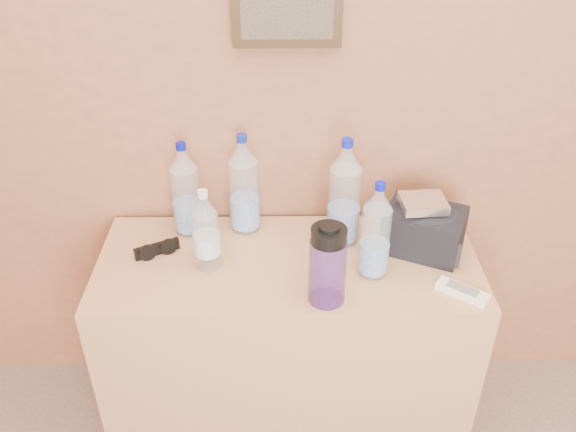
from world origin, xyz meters
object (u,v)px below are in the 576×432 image
object	(u,v)px
pet_large_c	(344,198)
toiletry_bag	(424,228)
sunglasses	(157,249)
ac_remote	(462,292)
pet_large_d	(375,235)
pet_small	(206,234)
nalgene_bottle	(328,264)
pet_large_b	(244,189)
foil_packet	(423,203)
pet_large_a	(186,194)
dresser	(288,345)

from	to	relation	value
pet_large_c	toiletry_bag	xyz separation A→B (m)	(0.24, -0.05, -0.08)
pet_large_c	sunglasses	size ratio (longest dim) A/B	2.52
ac_remote	toiletry_bag	size ratio (longest dim) A/B	0.64
pet_large_d	ac_remote	world-z (taller)	pet_large_d
pet_small	nalgene_bottle	distance (m)	0.37
pet_large_d	ac_remote	bearing A→B (deg)	-22.92
pet_small	ac_remote	xyz separation A→B (m)	(0.71, -0.14, -0.10)
pet_large_b	sunglasses	bearing A→B (deg)	-152.55
pet_small	foil_packet	bearing A→B (deg)	6.41
sunglasses	pet_large_a	bearing A→B (deg)	28.57
dresser	pet_small	size ratio (longest dim) A/B	4.44
foil_packet	pet_large_d	bearing A→B (deg)	-144.11
pet_large_b	pet_small	xyz separation A→B (m)	(-0.10, -0.19, -0.03)
pet_large_b	foil_packet	size ratio (longest dim) A/B	2.57
dresser	toiletry_bag	distance (m)	0.60
pet_large_d	pet_large_c	bearing A→B (deg)	114.52
dresser	pet_large_a	xyz separation A→B (m)	(-0.31, 0.16, 0.49)
dresser	pet_large_b	xyz separation A→B (m)	(-0.13, 0.17, 0.50)
pet_large_a	pet_large_c	bearing A→B (deg)	-6.58
pet_large_a	toiletry_bag	size ratio (longest dim) A/B	1.37
pet_large_d	pet_small	bearing A→B (deg)	175.39
pet_large_d	toiletry_bag	size ratio (longest dim) A/B	1.33
dresser	nalgene_bottle	world-z (taller)	nalgene_bottle
dresser	pet_large_d	bearing A→B (deg)	-13.72
pet_large_b	pet_large_c	distance (m)	0.31
pet_large_a	ac_remote	xyz separation A→B (m)	(0.79, -0.32, -0.13)
pet_large_a	nalgene_bottle	distance (m)	0.53
nalgene_bottle	pet_large_d	bearing A→B (deg)	39.20
pet_large_d	toiletry_bag	bearing A→B (deg)	34.67
nalgene_bottle	sunglasses	world-z (taller)	nalgene_bottle
pet_large_a	pet_large_d	xyz separation A→B (m)	(0.55, -0.22, -0.00)
pet_large_b	nalgene_bottle	world-z (taller)	pet_large_b
pet_large_b	foil_packet	world-z (taller)	pet_large_b
pet_large_c	sunglasses	world-z (taller)	pet_large_c
foil_packet	dresser	bearing A→B (deg)	-172.85
dresser	pet_large_c	bearing A→B (deg)	31.25
sunglasses	pet_large_d	bearing A→B (deg)	-35.63
pet_large_c	foil_packet	xyz separation A→B (m)	(0.22, -0.05, 0.01)
pet_large_b	toiletry_bag	size ratio (longest dim) A/B	1.45
dresser	pet_large_c	world-z (taller)	pet_large_c
pet_small	pet_large_c	bearing A→B (deg)	17.11
dresser	pet_small	distance (m)	0.52
dresser	pet_small	bearing A→B (deg)	-174.83
nalgene_bottle	ac_remote	world-z (taller)	nalgene_bottle
pet_large_a	pet_large_d	world-z (taller)	pet_large_a
pet_small	dresser	bearing A→B (deg)	5.17
dresser	toiletry_bag	size ratio (longest dim) A/B	5.01
dresser	pet_large_c	xyz separation A→B (m)	(0.17, 0.10, 0.51)
toiletry_bag	foil_packet	bearing A→B (deg)	-134.99
foil_packet	pet_small	bearing A→B (deg)	-173.59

